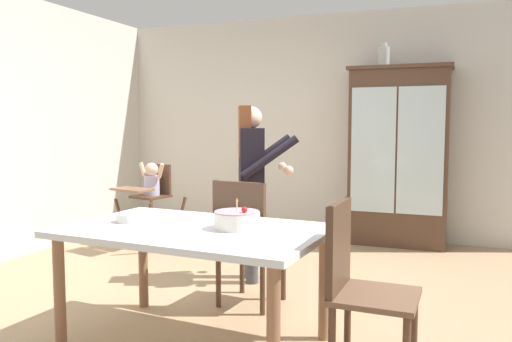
{
  "coord_description": "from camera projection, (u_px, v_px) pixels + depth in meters",
  "views": [
    {
      "loc": [
        1.61,
        -3.66,
        1.37
      ],
      "look_at": [
        -0.09,
        0.7,
        0.95
      ],
      "focal_mm": 36.41,
      "sensor_mm": 36.0,
      "label": 1
    }
  ],
  "objects": [
    {
      "name": "dining_table",
      "position": [
        194.0,
        241.0,
        3.19
      ],
      "size": [
        1.66,
        1.1,
        0.74
      ],
      "color": "silver",
      "rests_on": "ground_plane"
    },
    {
      "name": "wall_back",
      "position": [
        319.0,
        126.0,
        6.42
      ],
      "size": [
        5.32,
        0.06,
        2.7
      ],
      "primitive_type": "cube",
      "color": "beige",
      "rests_on": "ground_plane"
    },
    {
      "name": "adult_person",
      "position": [
        252.0,
        171.0,
        4.5
      ],
      "size": [
        0.65,
        0.64,
        1.53
      ],
      "rotation": [
        0.0,
        0.0,
        2.03
      ],
      "color": "#47474C",
      "rests_on": "ground_plane"
    },
    {
      "name": "dining_chair_right_end",
      "position": [
        356.0,
        278.0,
        2.77
      ],
      "size": [
        0.45,
        0.45,
        0.96
      ],
      "rotation": [
        0.0,
        0.0,
        1.55
      ],
      "color": "#4C3323",
      "rests_on": "ground_plane"
    },
    {
      "name": "ground_plane",
      "position": [
        235.0,
        298.0,
        4.1
      ],
      "size": [
        6.24,
        6.24,
        0.0
      ],
      "primitive_type": "plane",
      "color": "tan"
    },
    {
      "name": "high_chair_with_toddler",
      "position": [
        151.0,
        189.0,
        5.76
      ],
      "size": [
        0.69,
        0.77,
        0.95
      ],
      "rotation": [
        0.0,
        0.0,
        -0.23
      ],
      "color": "#4C3323",
      "rests_on": "ground_plane"
    },
    {
      "name": "dining_chair_far_side",
      "position": [
        245.0,
        234.0,
        3.85
      ],
      "size": [
        0.48,
        0.48,
        0.96
      ],
      "rotation": [
        0.0,
        0.0,
        3.04
      ],
      "color": "#4C3323",
      "rests_on": "ground_plane"
    },
    {
      "name": "serving_bowl",
      "position": [
        130.0,
        218.0,
        3.37
      ],
      "size": [
        0.18,
        0.18,
        0.05
      ],
      "primitive_type": "cylinder",
      "color": "silver",
      "rests_on": "dining_table"
    },
    {
      "name": "ceramic_vase",
      "position": [
        384.0,
        56.0,
        5.82
      ],
      "size": [
        0.13,
        0.13,
        0.27
      ],
      "color": "#B2B7B2",
      "rests_on": "china_cabinet"
    },
    {
      "name": "birthday_cake",
      "position": [
        237.0,
        220.0,
        3.15
      ],
      "size": [
        0.28,
        0.28,
        0.19
      ],
      "color": "white",
      "rests_on": "dining_table"
    },
    {
      "name": "china_cabinet",
      "position": [
        398.0,
        156.0,
        5.85
      ],
      "size": [
        1.13,
        0.48,
        2.02
      ],
      "color": "#4C3323",
      "rests_on": "ground_plane"
    }
  ]
}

